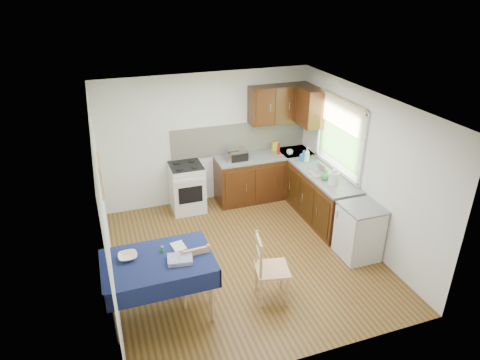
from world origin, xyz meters
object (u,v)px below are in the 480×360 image
object	(u,v)px
chair_far	(194,270)
kettle	(334,177)
dish_rack	(321,172)
dining_table	(158,266)
chair_near	(269,267)
sandwich_press	(238,155)
toaster	(233,157)

from	to	relation	value
chair_far	kettle	world-z (taller)	kettle
dish_rack	dining_table	bearing A→B (deg)	-144.75
chair_far	chair_near	xyz separation A→B (m)	(0.96, -0.28, 0.02)
sandwich_press	kettle	distance (m)	1.91
chair_near	kettle	size ratio (longest dim) A/B	3.53
kettle	dish_rack	bearing A→B (deg)	86.05
chair_near	sandwich_press	xyz separation A→B (m)	(0.51, 2.77, 0.47)
dining_table	chair_near	size ratio (longest dim) A/B	1.39
chair_far	sandwich_press	size ratio (longest dim) A/B	2.87
dining_table	sandwich_press	xyz separation A→B (m)	(1.94, 2.57, 0.26)
chair_near	dish_rack	world-z (taller)	dish_rack
dining_table	chair_far	size ratio (longest dim) A/B	1.46
chair_far	kettle	bearing A→B (deg)	-162.33
chair_near	sandwich_press	bearing A→B (deg)	0.92
dining_table	toaster	distance (m)	3.12
kettle	dining_table	bearing A→B (deg)	-161.37
dining_table	chair_far	world-z (taller)	chair_far
dining_table	toaster	xyz separation A→B (m)	(1.83, 2.51, 0.26)
toaster	sandwich_press	xyz separation A→B (m)	(0.11, 0.06, 0.00)
chair_far	toaster	size ratio (longest dim) A/B	3.63
chair_far	chair_near	distance (m)	1.00
chair_far	toaster	xyz separation A→B (m)	(1.36, 2.43, 0.49)
toaster	chair_far	bearing A→B (deg)	-109.21
toaster	kettle	world-z (taller)	kettle
chair_far	kettle	distance (m)	2.85
chair_far	dish_rack	distance (m)	3.04
toaster	kettle	distance (m)	1.94
toaster	kettle	bearing A→B (deg)	-39.17
toaster	kettle	xyz separation A→B (m)	(1.26, -1.47, 0.03)
dish_rack	kettle	size ratio (longest dim) A/B	1.47
chair_near	toaster	size ratio (longest dim) A/B	3.80
dining_table	dish_rack	world-z (taller)	dish_rack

